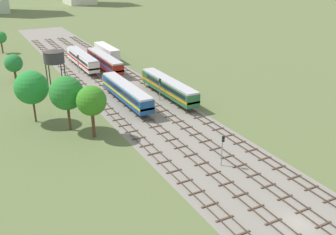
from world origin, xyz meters
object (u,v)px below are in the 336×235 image
diesel_railcar_centre_nearest (169,86)px  water_tower (54,56)px  signal_post_nearest (222,146)px  freight_boxcar_centre_far (107,51)px  diesel_railcar_centre_left_mid (104,61)px  signal_post_mid (78,61)px  diesel_railcar_left_near (126,92)px  signal_post_near (160,86)px  diesel_railcar_left_midfar (82,59)px

diesel_railcar_centre_nearest → water_tower: bearing=141.0°
signal_post_nearest → diesel_railcar_centre_nearest: bearing=76.7°
water_tower → freight_boxcar_centre_far: bearing=48.6°
diesel_railcar_centre_left_mid → diesel_railcar_centre_nearest: bearing=-80.5°
signal_post_mid → diesel_railcar_centre_left_mid: bearing=-2.6°
diesel_railcar_left_near → freight_boxcar_centre_far: bearing=76.2°
diesel_railcar_centre_left_mid → signal_post_nearest: size_ratio=4.32×
diesel_railcar_left_near → signal_post_mid: (-2.26, 26.18, 0.52)m
freight_boxcar_centre_far → signal_post_nearest: bearing=-95.8°
freight_boxcar_centre_far → signal_post_mid: (-11.31, -10.63, 0.66)m
water_tower → signal_post_near: 24.11m
diesel_railcar_left_midfar → freight_boxcar_centre_far: 11.03m
diesel_railcar_centre_left_mid → signal_post_mid: signal_post_mid is taller
water_tower → signal_post_near: (17.23, -16.20, -4.68)m
signal_post_mid → diesel_railcar_left_near: bearing=-85.1°
diesel_railcar_left_midfar → signal_post_near: 32.72m
diesel_railcar_centre_nearest → diesel_railcar_left_near: bearing=173.3°
diesel_railcar_left_midfar → signal_post_nearest: size_ratio=4.32×
water_tower → signal_post_mid: 14.85m
diesel_railcar_left_near → water_tower: size_ratio=2.19×
diesel_railcar_centre_nearest → diesel_railcar_centre_left_mid: size_ratio=1.00×
signal_post_nearest → signal_post_mid: bearing=94.6°
diesel_railcar_centre_nearest → signal_post_mid: 29.49m
diesel_railcar_centre_nearest → diesel_railcar_left_midfar: size_ratio=1.00×
diesel_railcar_left_near → water_tower: water_tower is taller
diesel_railcar_left_midfar → freight_boxcar_centre_far: bearing=34.9°
diesel_railcar_centre_nearest → signal_post_nearest: (-6.78, -28.80, 0.45)m
diesel_railcar_left_near → freight_boxcar_centre_far: 37.91m
diesel_railcar_left_midfar → water_tower: water_tower is taller
signal_post_nearest → signal_post_mid: (-4.52, 56.03, 0.07)m
diesel_railcar_left_near → signal_post_near: bearing=-12.5°
signal_post_near → signal_post_mid: 29.12m
signal_post_nearest → signal_post_near: (4.52, 28.35, 0.04)m
water_tower → signal_post_nearest: size_ratio=1.97×
diesel_railcar_centre_nearest → water_tower: (-19.49, 15.76, 5.17)m
diesel_railcar_centre_left_mid → freight_boxcar_centre_far: diesel_railcar_centre_left_mid is taller
freight_boxcar_centre_far → signal_post_nearest: signal_post_nearest is taller
diesel_railcar_left_near → diesel_railcar_left_midfar: bearing=90.0°
diesel_railcar_centre_left_mid → diesel_railcar_left_midfar: 6.47m
diesel_railcar_left_midfar → signal_post_mid: (-2.26, -4.32, 0.52)m
diesel_railcar_centre_nearest → diesel_railcar_left_midfar: (-9.04, 31.56, 0.00)m
freight_boxcar_centre_far → signal_post_mid: signal_post_mid is taller
signal_post_near → signal_post_mid: bearing=108.1°
diesel_railcar_centre_left_mid → freight_boxcar_centre_far: size_ratio=1.46×
diesel_railcar_centre_left_mid → signal_post_nearest: bearing=-92.3°
diesel_railcar_left_midfar → freight_boxcar_centre_far: size_ratio=1.46×
signal_post_nearest → signal_post_near: 28.71m
signal_post_near → diesel_railcar_left_midfar: bearing=102.0°
diesel_railcar_left_midfar → signal_post_nearest: signal_post_nearest is taller
diesel_railcar_centre_nearest → diesel_railcar_left_midfar: bearing=106.0°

